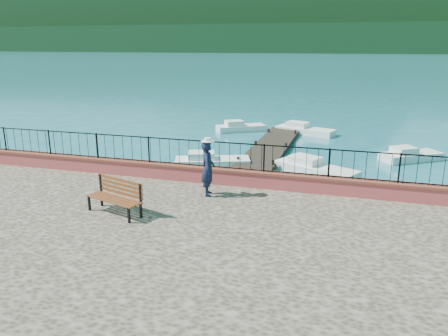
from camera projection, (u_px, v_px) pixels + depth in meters
The scene contains 14 objects.
ground at pixel (246, 269), 12.26m from camera, with size 2000.00×2000.00×0.00m, color #19596B.
parapet at pixel (272, 180), 15.26m from camera, with size 28.00×0.46×0.58m, color #A8403C.
railing at pixel (273, 159), 15.05m from camera, with size 27.00×0.05×0.95m, color black.
dock at pixel (263, 156), 23.82m from camera, with size 2.00×16.00×0.30m, color #2D231C.
far_forest at pixel (357, 39), 285.96m from camera, with size 900.00×60.00×18.00m, color black.
foothills at pixel (359, 22), 337.62m from camera, with size 900.00×120.00×44.00m, color black.
park_bench at pixel (115, 204), 12.97m from camera, with size 1.96×1.15×1.04m.
person at pixel (208, 169), 14.40m from camera, with size 0.67×0.44×1.84m, color black.
hat at pixel (208, 140), 14.13m from camera, with size 0.44×0.44×0.12m, color white.
boat_0 at pixel (212, 159), 22.34m from camera, with size 3.79×1.30×0.80m, color silver.
boat_1 at pixel (316, 166), 21.03m from camera, with size 4.14×1.30×0.80m, color white.
boat_2 at pixel (411, 153), 23.52m from camera, with size 3.30×1.30×0.80m, color silver.
boat_3 at pixel (241, 126), 31.40m from camera, with size 3.46×1.30×0.80m, color silver.
boat_4 at pixel (305, 128), 30.44m from camera, with size 4.09×1.30×0.80m, color white.
Camera 1 is at (2.58, -10.72, 6.10)m, focal length 35.00 mm.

